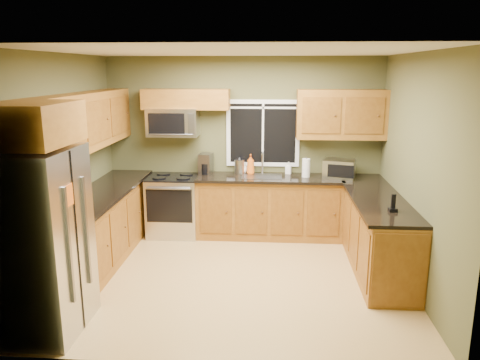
# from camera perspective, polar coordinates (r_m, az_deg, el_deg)

# --- Properties ---
(floor) EXTENTS (4.20, 4.20, 0.00)m
(floor) POSITION_cam_1_polar(r_m,az_deg,el_deg) (5.92, -0.74, -11.67)
(floor) COLOR tan
(floor) RESTS_ON ground
(ceiling) EXTENTS (4.20, 4.20, 0.00)m
(ceiling) POSITION_cam_1_polar(r_m,az_deg,el_deg) (5.37, -0.83, 15.42)
(ceiling) COLOR white
(ceiling) RESTS_ON back_wall
(back_wall) EXTENTS (4.20, 0.00, 4.20)m
(back_wall) POSITION_cam_1_polar(r_m,az_deg,el_deg) (7.26, 0.42, 4.18)
(back_wall) COLOR #4F4F2D
(back_wall) RESTS_ON ground
(front_wall) EXTENTS (4.20, 0.00, 4.20)m
(front_wall) POSITION_cam_1_polar(r_m,az_deg,el_deg) (3.76, -3.09, -4.57)
(front_wall) COLOR #4F4F2D
(front_wall) RESTS_ON ground
(left_wall) EXTENTS (0.00, 3.60, 3.60)m
(left_wall) POSITION_cam_1_polar(r_m,az_deg,el_deg) (6.04, -21.06, 1.42)
(left_wall) COLOR #4F4F2D
(left_wall) RESTS_ON ground
(right_wall) EXTENTS (0.00, 3.60, 3.60)m
(right_wall) POSITION_cam_1_polar(r_m,az_deg,el_deg) (5.71, 20.70, 0.81)
(right_wall) COLOR #4F4F2D
(right_wall) RESTS_ON ground
(window) EXTENTS (1.12, 0.03, 1.02)m
(window) POSITION_cam_1_polar(r_m,az_deg,el_deg) (7.20, 2.81, 5.72)
(window) COLOR white
(window) RESTS_ON back_wall
(base_cabinets_left) EXTENTS (0.60, 2.65, 0.90)m
(base_cabinets_left) POSITION_cam_1_polar(r_m,az_deg,el_deg) (6.57, -16.30, -5.43)
(base_cabinets_left) COLOR brown
(base_cabinets_left) RESTS_ON ground
(countertop_left) EXTENTS (0.65, 2.65, 0.04)m
(countertop_left) POSITION_cam_1_polar(r_m,az_deg,el_deg) (6.43, -16.36, -1.47)
(countertop_left) COLOR black
(countertop_left) RESTS_ON base_cabinets_left
(base_cabinets_back) EXTENTS (2.17, 0.60, 0.90)m
(base_cabinets_back) POSITION_cam_1_polar(r_m,az_deg,el_deg) (7.15, 3.58, -3.38)
(base_cabinets_back) COLOR brown
(base_cabinets_back) RESTS_ON ground
(countertop_back) EXTENTS (2.17, 0.65, 0.04)m
(countertop_back) POSITION_cam_1_polar(r_m,az_deg,el_deg) (7.01, 3.63, 0.24)
(countertop_back) COLOR black
(countertop_back) RESTS_ON base_cabinets_back
(base_cabinets_peninsula) EXTENTS (0.60, 2.52, 0.90)m
(base_cabinets_peninsula) POSITION_cam_1_polar(r_m,az_deg,el_deg) (6.38, 16.09, -5.98)
(base_cabinets_peninsula) COLOR brown
(base_cabinets_peninsula) RESTS_ON ground
(countertop_peninsula) EXTENTS (0.65, 2.50, 0.04)m
(countertop_peninsula) POSITION_cam_1_polar(r_m,az_deg,el_deg) (6.25, 16.13, -1.89)
(countertop_peninsula) COLOR black
(countertop_peninsula) RESTS_ON base_cabinets_peninsula
(upper_cabinets_left) EXTENTS (0.33, 2.65, 0.72)m
(upper_cabinets_left) POSITION_cam_1_polar(r_m,az_deg,el_deg) (6.33, -18.28, 6.83)
(upper_cabinets_left) COLOR brown
(upper_cabinets_left) RESTS_ON left_wall
(upper_cabinets_back_left) EXTENTS (1.30, 0.33, 0.30)m
(upper_cabinets_back_left) POSITION_cam_1_polar(r_m,az_deg,el_deg) (7.12, -6.60, 9.75)
(upper_cabinets_back_left) COLOR brown
(upper_cabinets_back_left) RESTS_ON back_wall
(upper_cabinets_back_right) EXTENTS (1.30, 0.33, 0.72)m
(upper_cabinets_back_right) POSITION_cam_1_polar(r_m,az_deg,el_deg) (7.08, 12.24, 7.82)
(upper_cabinets_back_right) COLOR brown
(upper_cabinets_back_right) RESTS_ON back_wall
(upper_cabinet_over_fridge) EXTENTS (0.72, 0.90, 0.38)m
(upper_cabinet_over_fridge) POSITION_cam_1_polar(r_m,az_deg,el_deg) (4.63, -24.42, 6.27)
(upper_cabinet_over_fridge) COLOR brown
(upper_cabinet_over_fridge) RESTS_ON left_wall
(refrigerator) EXTENTS (0.74, 0.90, 1.80)m
(refrigerator) POSITION_cam_1_polar(r_m,az_deg,el_deg) (4.88, -23.13, -6.99)
(refrigerator) COLOR #B7B7BC
(refrigerator) RESTS_ON ground
(range) EXTENTS (0.76, 0.69, 0.94)m
(range) POSITION_cam_1_polar(r_m,az_deg,el_deg) (7.27, -8.06, -3.05)
(range) COLOR #B7B7BC
(range) RESTS_ON ground
(microwave) EXTENTS (0.76, 0.41, 0.42)m
(microwave) POSITION_cam_1_polar(r_m,az_deg,el_deg) (7.16, -8.16, 6.99)
(microwave) COLOR #B7B7BC
(microwave) RESTS_ON back_wall
(sink) EXTENTS (0.60, 0.42, 0.36)m
(sink) POSITION_cam_1_polar(r_m,az_deg,el_deg) (7.02, 2.70, 0.55)
(sink) COLOR slate
(sink) RESTS_ON countertop_back
(toaster_oven) EXTENTS (0.51, 0.44, 0.28)m
(toaster_oven) POSITION_cam_1_polar(r_m,az_deg,el_deg) (7.03, 11.99, 1.33)
(toaster_oven) COLOR #B7B7BC
(toaster_oven) RESTS_ON countertop_back
(coffee_maker) EXTENTS (0.22, 0.27, 0.31)m
(coffee_maker) POSITION_cam_1_polar(r_m,az_deg,el_deg) (7.20, -4.20, 1.94)
(coffee_maker) COLOR slate
(coffee_maker) RESTS_ON countertop_back
(kettle) EXTENTS (0.17, 0.17, 0.27)m
(kettle) POSITION_cam_1_polar(r_m,az_deg,el_deg) (7.16, -0.07, 1.73)
(kettle) COLOR #B7B7BC
(kettle) RESTS_ON countertop_back
(paper_towel_roll) EXTENTS (0.12, 0.12, 0.30)m
(paper_towel_roll) POSITION_cam_1_polar(r_m,az_deg,el_deg) (7.02, 8.06, 1.48)
(paper_towel_roll) COLOR white
(paper_towel_roll) RESTS_ON countertop_back
(soap_bottle_a) EXTENTS (0.12, 0.12, 0.31)m
(soap_bottle_a) POSITION_cam_1_polar(r_m,az_deg,el_deg) (7.14, 1.29, 1.93)
(soap_bottle_a) COLOR orange
(soap_bottle_a) RESTS_ON countertop_back
(soap_bottle_b) EXTENTS (0.10, 0.10, 0.18)m
(soap_bottle_b) POSITION_cam_1_polar(r_m,az_deg,el_deg) (7.21, 5.93, 1.48)
(soap_bottle_b) COLOR white
(soap_bottle_b) RESTS_ON countertop_back
(soap_bottle_c) EXTENTS (0.18, 0.18, 0.18)m
(soap_bottle_c) POSITION_cam_1_polar(r_m,az_deg,el_deg) (7.22, 0.36, 1.54)
(soap_bottle_c) COLOR white
(soap_bottle_c) RESTS_ON countertop_back
(cordless_phone) EXTENTS (0.10, 0.10, 0.20)m
(cordless_phone) POSITION_cam_1_polar(r_m,az_deg,el_deg) (5.55, 18.15, -3.06)
(cordless_phone) COLOR black
(cordless_phone) RESTS_ON countertop_peninsula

